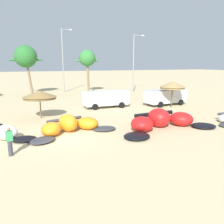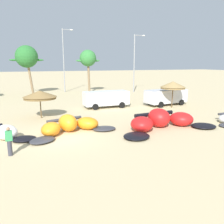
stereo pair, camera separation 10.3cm
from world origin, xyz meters
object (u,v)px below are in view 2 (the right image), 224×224
at_px(parked_car_second, 105,98).
at_px(lamppost_west, 64,58).
at_px(person_near_kites, 9,141).
at_px(lamppost_west_center, 135,60).
at_px(beach_umbrella_middle, 173,85).
at_px(kite_center, 162,121).
at_px(parked_van, 165,96).
at_px(palm_center_left, 88,59).
at_px(palm_left_of_gap, 27,57).
at_px(beach_umbrella_near_van, 40,95).
at_px(kite_left_of_center, 70,126).

xyz_separation_m(parked_car_second, lamppost_west, (-1.73, 15.96, 4.74)).
distance_m(person_near_kites, lamppost_west_center, 29.69).
bearing_deg(lamppost_west, beach_umbrella_middle, -64.89).
height_order(kite_center, beach_umbrella_middle, beach_umbrella_middle).
bearing_deg(beach_umbrella_middle, lamppost_west_center, 80.69).
relative_size(parked_van, palm_center_left, 0.74).
xyz_separation_m(person_near_kites, lamppost_west, (7.66, 27.14, 5.01)).
bearing_deg(lamppost_west, palm_left_of_gap, -167.34).
relative_size(beach_umbrella_near_van, parked_car_second, 0.60).
bearing_deg(kite_left_of_center, kite_center, -12.28).
relative_size(kite_center, parked_car_second, 1.67).
bearing_deg(lamppost_west_center, lamppost_west, 157.54).
relative_size(person_near_kites, palm_center_left, 0.23).
relative_size(beach_umbrella_middle, parked_car_second, 0.59).
height_order(lamppost_west, lamppost_west_center, lamppost_west).
bearing_deg(kite_center, palm_left_of_gap, 110.65).
height_order(kite_left_of_center, parked_car_second, parked_car_second).
bearing_deg(person_near_kites, palm_center_left, 65.69).
xyz_separation_m(kite_left_of_center, lamppost_west, (3.80, 24.02, 5.35)).
height_order(beach_umbrella_near_van, lamppost_west_center, lamppost_west_center).
relative_size(beach_umbrella_middle, parked_van, 0.56).
bearing_deg(kite_center, lamppost_west_center, 69.01).
distance_m(kite_left_of_center, parked_car_second, 9.79).
xyz_separation_m(parked_car_second, person_near_kites, (-9.39, -11.18, -0.27)).
xyz_separation_m(parked_van, parked_car_second, (-7.18, 1.15, -0.00)).
bearing_deg(lamppost_west_center, palm_left_of_gap, 169.32).
xyz_separation_m(parked_van, person_near_kites, (-16.57, -10.03, -0.27)).
bearing_deg(palm_center_left, person_near_kites, -114.31).
distance_m(palm_left_of_gap, lamppost_west_center, 17.44).
bearing_deg(palm_left_of_gap, palm_center_left, -6.93).
distance_m(parked_van, lamppost_west_center, 13.41).
distance_m(kite_left_of_center, person_near_kites, 4.98).
height_order(beach_umbrella_middle, lamppost_west_center, lamppost_west_center).
bearing_deg(palm_center_left, lamppost_west, 144.05).
distance_m(beach_umbrella_near_van, beach_umbrella_middle, 14.22).
height_order(parked_van, palm_left_of_gap, palm_left_of_gap).
height_order(beach_umbrella_middle, person_near_kites, beach_umbrella_middle).
bearing_deg(beach_umbrella_near_van, palm_left_of_gap, 91.99).
distance_m(parked_car_second, palm_left_of_gap, 17.21).
xyz_separation_m(parked_van, lamppost_west, (-8.91, 17.11, 4.74)).
relative_size(beach_umbrella_middle, palm_center_left, 0.42).
relative_size(parked_van, person_near_kites, 3.25).
xyz_separation_m(beach_umbrella_near_van, palm_left_of_gap, (-0.60, 17.30, 3.71)).
relative_size(kite_left_of_center, palm_left_of_gap, 0.86).
relative_size(beach_umbrella_near_van, lamppost_west, 0.29).
relative_size(kite_center, parked_van, 1.60).
height_order(kite_center, parked_car_second, parked_car_second).
height_order(kite_center, lamppost_west, lamppost_west).
bearing_deg(kite_left_of_center, lamppost_west_center, 52.53).
bearing_deg(beach_umbrella_near_van, parked_car_second, 20.60).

